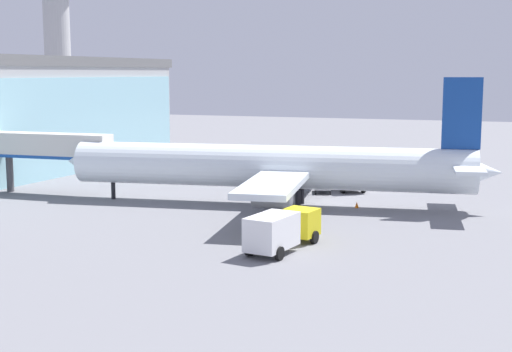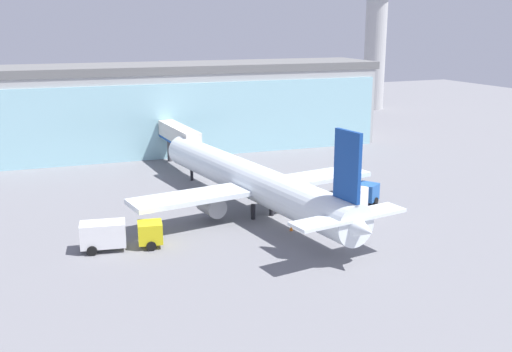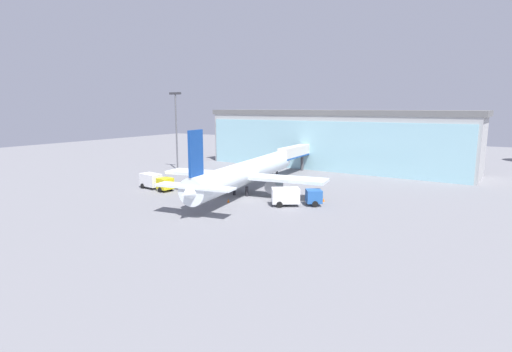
% 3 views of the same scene
% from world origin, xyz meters
% --- Properties ---
extents(ground, '(240.00, 240.00, 0.00)m').
position_xyz_m(ground, '(0.00, 0.00, 0.00)').
color(ground, slate).
extents(terminal_building, '(64.69, 17.10, 13.73)m').
position_xyz_m(terminal_building, '(-0.01, 39.73, 6.86)').
color(terminal_building, '#A9A9A9').
rests_on(terminal_building, ground).
extents(jet_bridge, '(2.76, 12.83, 5.99)m').
position_xyz_m(jet_bridge, '(-4.34, 26.94, 4.61)').
color(jet_bridge, beige).
rests_on(jet_bridge, ground).
extents(control_tower, '(8.72, 8.72, 31.99)m').
position_xyz_m(control_tower, '(54.47, 66.96, 18.92)').
color(control_tower, '#B3B3B3').
rests_on(control_tower, ground).
extents(airplane, '(28.30, 39.56, 11.46)m').
position_xyz_m(airplane, '(-2.63, 4.19, 3.47)').
color(airplane, white).
rests_on(airplane, ground).
extents(catering_truck, '(7.57, 3.54, 2.65)m').
position_xyz_m(catering_truck, '(-18.07, -1.29, 1.47)').
color(catering_truck, yellow).
rests_on(catering_truck, ground).
extents(fuel_truck, '(7.30, 5.87, 2.65)m').
position_xyz_m(fuel_truck, '(8.24, 0.36, 1.47)').
color(fuel_truck, '#2659A5').
rests_on(fuel_truck, ground).
extents(baggage_cart, '(3.11, 2.24, 1.50)m').
position_xyz_m(baggage_cart, '(5.33, 1.88, 0.50)').
color(baggage_cart, gray).
rests_on(baggage_cart, ground).
extents(safety_cone_nose, '(0.36, 0.36, 0.55)m').
position_xyz_m(safety_cone_nose, '(-1.35, -2.93, 0.28)').
color(safety_cone_nose, orange).
rests_on(safety_cone_nose, ground).
extents(safety_cone_wingtip, '(0.36, 0.36, 0.55)m').
position_xyz_m(safety_cone_wingtip, '(11.00, 5.00, 0.28)').
color(safety_cone_wingtip, orange).
rests_on(safety_cone_wingtip, ground).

